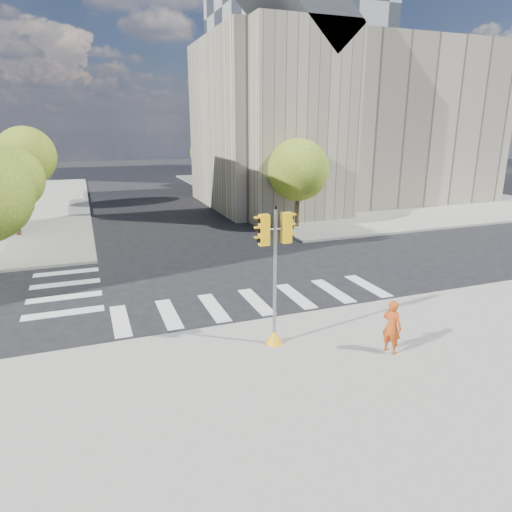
# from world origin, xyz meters

# --- Properties ---
(ground) EXTENTS (160.00, 160.00, 0.00)m
(ground) POSITION_xyz_m (0.00, 0.00, 0.00)
(ground) COLOR black
(ground) RESTS_ON ground
(sidewalk_near) EXTENTS (30.00, 14.00, 0.15)m
(sidewalk_near) POSITION_xyz_m (0.00, -11.00, 0.07)
(sidewalk_near) COLOR gray
(sidewalk_near) RESTS_ON ground
(sidewalk_far_right) EXTENTS (28.00, 40.00, 0.15)m
(sidewalk_far_right) POSITION_xyz_m (20.00, 26.00, 0.07)
(sidewalk_far_right) COLOR gray
(sidewalk_far_right) RESTS_ON ground
(civic_building) EXTENTS (26.00, 16.00, 19.39)m
(civic_building) POSITION_xyz_m (15.59, 19.12, 7.26)
(civic_building) COLOR #A29880
(civic_building) RESTS_ON ground
(office_tower) EXTENTS (20.00, 18.00, 30.00)m
(office_tower) POSITION_xyz_m (22.00, 42.00, 15.00)
(office_tower) COLOR #9EA0A3
(office_tower) RESTS_ON ground
(tree_lw_mid) EXTENTS (4.00, 4.00, 5.77)m
(tree_lw_mid) POSITION_xyz_m (-10.50, 14.00, 3.76)
(tree_lw_mid) COLOR #382616
(tree_lw_mid) RESTS_ON ground
(tree_lw_far) EXTENTS (4.80, 4.80, 6.95)m
(tree_lw_far) POSITION_xyz_m (-10.50, 24.00, 4.54)
(tree_lw_far) COLOR #382616
(tree_lw_far) RESTS_ON ground
(tree_re_near) EXTENTS (4.20, 4.20, 6.16)m
(tree_re_near) POSITION_xyz_m (7.50, 10.00, 4.05)
(tree_re_near) COLOR #382616
(tree_re_near) RESTS_ON ground
(tree_re_mid) EXTENTS (4.60, 4.60, 6.66)m
(tree_re_mid) POSITION_xyz_m (7.50, 22.00, 4.35)
(tree_re_mid) COLOR #382616
(tree_re_mid) RESTS_ON ground
(tree_re_far) EXTENTS (4.00, 4.00, 5.88)m
(tree_re_far) POSITION_xyz_m (7.50, 34.00, 3.87)
(tree_re_far) COLOR #382616
(tree_re_far) RESTS_ON ground
(lamp_near) EXTENTS (0.35, 0.18, 8.11)m
(lamp_near) POSITION_xyz_m (8.00, 14.00, 4.58)
(lamp_near) COLOR black
(lamp_near) RESTS_ON sidewalk_far_right
(lamp_far) EXTENTS (0.35, 0.18, 8.11)m
(lamp_far) POSITION_xyz_m (8.00, 28.00, 4.58)
(lamp_far) COLOR black
(lamp_far) RESTS_ON sidewalk_far_right
(traffic_signal) EXTENTS (1.07, 0.56, 4.54)m
(traffic_signal) POSITION_xyz_m (-0.97, -5.97, 2.07)
(traffic_signal) COLOR yellow
(traffic_signal) RESTS_ON sidewalk_near
(photographer) EXTENTS (0.63, 0.74, 1.73)m
(photographer) POSITION_xyz_m (2.22, -7.78, 1.01)
(photographer) COLOR #C24512
(photographer) RESTS_ON sidewalk_near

